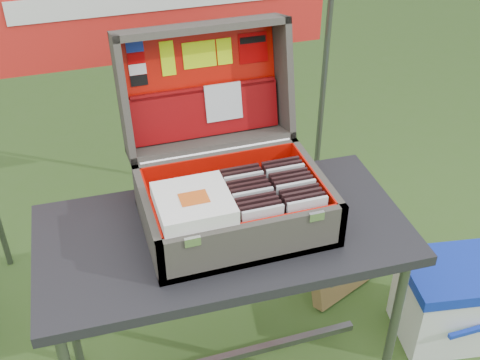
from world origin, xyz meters
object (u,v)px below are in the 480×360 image
object	(u,v)px
suitcase	(229,145)
cardboard_box	(343,254)
table	(225,310)
cooler	(451,301)

from	to	relation	value
suitcase	cardboard_box	bearing A→B (deg)	22.86
table	cardboard_box	distance (m)	0.79
cardboard_box	suitcase	bearing A→B (deg)	-179.58
table	suitcase	world-z (taller)	suitcase
suitcase	cooler	world-z (taller)	suitcase
table	suitcase	bearing A→B (deg)	60.72
cooler	cardboard_box	bearing A→B (deg)	138.13
cooler	cardboard_box	size ratio (longest dim) A/B	1.07
table	cardboard_box	world-z (taller)	table
suitcase	table	bearing A→B (deg)	-121.19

